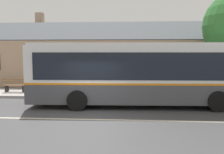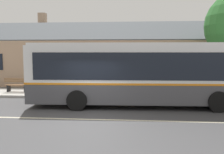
# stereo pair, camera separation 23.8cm
# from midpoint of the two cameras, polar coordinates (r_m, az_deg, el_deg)

# --- Properties ---
(ground_plane) EXTENTS (300.00, 300.00, 0.00)m
(ground_plane) POSITION_cam_midpoint_polar(r_m,az_deg,el_deg) (10.76, -5.16, -9.62)
(ground_plane) COLOR #424244
(sidewalk_far) EXTENTS (60.00, 3.00, 0.15)m
(sidewalk_far) POSITION_cam_midpoint_polar(r_m,az_deg,el_deg) (16.55, -1.49, -3.89)
(sidewalk_far) COLOR #ADAAA3
(sidewalk_far) RESTS_ON ground
(lane_divider_stripe) EXTENTS (60.00, 0.16, 0.01)m
(lane_divider_stripe) POSITION_cam_midpoint_polar(r_m,az_deg,el_deg) (10.76, -5.16, -9.60)
(lane_divider_stripe) COLOR beige
(lane_divider_stripe) RESTS_ON ground
(community_building) EXTENTS (26.45, 8.96, 6.66)m
(community_building) POSITION_cam_midpoint_polar(r_m,az_deg,el_deg) (23.65, 0.53, 3.69)
(community_building) COLOR tan
(community_building) RESTS_ON ground
(transit_bus) EXTENTS (11.71, 3.05, 3.29)m
(transit_bus) POSITION_cam_midpoint_polar(r_m,az_deg,el_deg) (13.16, 7.28, 1.00)
(transit_bus) COLOR #47474C
(transit_bus) RESTS_ON ground
(bench_by_building) EXTENTS (1.50, 0.51, 0.94)m
(bench_by_building) POSITION_cam_midpoint_polar(r_m,az_deg,el_deg) (18.08, -20.60, -1.88)
(bench_by_building) COLOR brown
(bench_by_building) RESTS_ON sidewalk_far
(bench_down_street) EXTENTS (1.60, 0.51, 0.94)m
(bench_down_street) POSITION_cam_midpoint_polar(r_m,az_deg,el_deg) (16.69, -5.99, -2.13)
(bench_down_street) COLOR brown
(bench_down_street) RESTS_ON sidewalk_far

